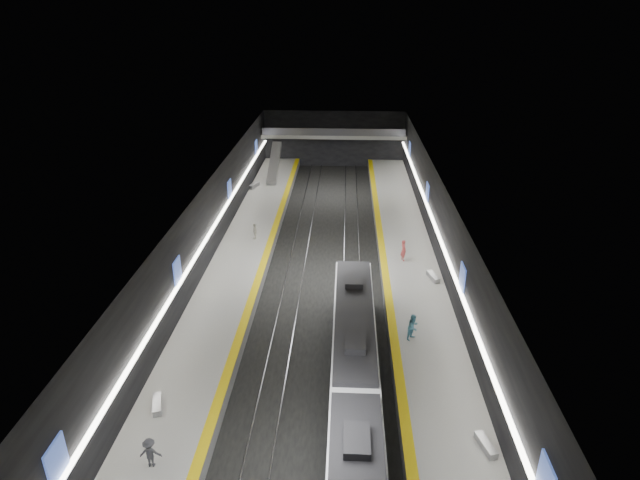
# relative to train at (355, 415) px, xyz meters

# --- Properties ---
(ground) EXTENTS (70.00, 70.00, 0.00)m
(ground) POSITION_rel_train_xyz_m (-2.50, 18.97, -2.20)
(ground) COLOR black
(ground) RESTS_ON ground
(ceiling) EXTENTS (20.00, 70.00, 0.04)m
(ceiling) POSITION_rel_train_xyz_m (-2.50, 18.97, 5.80)
(ceiling) COLOR beige
(ceiling) RESTS_ON wall_left
(wall_left) EXTENTS (0.04, 70.00, 8.00)m
(wall_left) POSITION_rel_train_xyz_m (-12.50, 18.97, 1.80)
(wall_left) COLOR black
(wall_left) RESTS_ON ground
(wall_right) EXTENTS (0.04, 70.00, 8.00)m
(wall_right) POSITION_rel_train_xyz_m (7.50, 18.97, 1.80)
(wall_right) COLOR black
(wall_right) RESTS_ON ground
(wall_back) EXTENTS (20.00, 0.04, 8.00)m
(wall_back) POSITION_rel_train_xyz_m (-2.50, 53.97, 1.80)
(wall_back) COLOR black
(wall_back) RESTS_ON ground
(platform_left) EXTENTS (5.00, 70.00, 1.00)m
(platform_left) POSITION_rel_train_xyz_m (-10.00, 18.97, -1.70)
(platform_left) COLOR slate
(platform_left) RESTS_ON ground
(tile_surface_left) EXTENTS (5.00, 70.00, 0.02)m
(tile_surface_left) POSITION_rel_train_xyz_m (-10.00, 18.97, -1.19)
(tile_surface_left) COLOR #9D9D98
(tile_surface_left) RESTS_ON platform_left
(tactile_strip_left) EXTENTS (0.60, 70.00, 0.02)m
(tactile_strip_left) POSITION_rel_train_xyz_m (-7.80, 18.97, -1.18)
(tactile_strip_left) COLOR yellow
(tactile_strip_left) RESTS_ON platform_left
(platform_right) EXTENTS (5.00, 70.00, 1.00)m
(platform_right) POSITION_rel_train_xyz_m (5.00, 18.97, -1.70)
(platform_right) COLOR slate
(platform_right) RESTS_ON ground
(tile_surface_right) EXTENTS (5.00, 70.00, 0.02)m
(tile_surface_right) POSITION_rel_train_xyz_m (5.00, 18.97, -1.19)
(tile_surface_right) COLOR #9D9D98
(tile_surface_right) RESTS_ON platform_right
(tactile_strip_right) EXTENTS (0.60, 70.00, 0.02)m
(tactile_strip_right) POSITION_rel_train_xyz_m (2.80, 18.97, -1.18)
(tactile_strip_right) COLOR yellow
(tactile_strip_right) RESTS_ON platform_right
(rails) EXTENTS (6.52, 70.00, 0.12)m
(rails) POSITION_rel_train_xyz_m (-2.50, 18.97, -2.14)
(rails) COLOR gray
(rails) RESTS_ON ground
(train) EXTENTS (2.69, 30.05, 3.60)m
(train) POSITION_rel_train_xyz_m (0.00, 0.00, 0.00)
(train) COLOR #101C3B
(train) RESTS_ON ground
(ad_posters) EXTENTS (19.94, 53.50, 2.20)m
(ad_posters) POSITION_rel_train_xyz_m (-2.50, 19.97, 2.30)
(ad_posters) COLOR #3D5AB9
(ad_posters) RESTS_ON wall_left
(cove_light_left) EXTENTS (0.25, 68.60, 0.12)m
(cove_light_left) POSITION_rel_train_xyz_m (-12.30, 18.97, 1.60)
(cove_light_left) COLOR white
(cove_light_left) RESTS_ON wall_left
(cove_light_right) EXTENTS (0.25, 68.60, 0.12)m
(cove_light_right) POSITION_rel_train_xyz_m (7.30, 18.97, 1.60)
(cove_light_right) COLOR white
(cove_light_right) RESTS_ON wall_right
(mezzanine_bridge) EXTENTS (20.00, 3.00, 1.50)m
(mezzanine_bridge) POSITION_rel_train_xyz_m (-2.50, 51.89, 2.84)
(mezzanine_bridge) COLOR gray
(mezzanine_bridge) RESTS_ON wall_left
(escalator) EXTENTS (1.20, 7.50, 3.92)m
(escalator) POSITION_rel_train_xyz_m (-10.00, 44.97, 0.70)
(escalator) COLOR #99999E
(escalator) RESTS_ON platform_left
(bench_left_near) EXTENTS (0.95, 1.74, 0.41)m
(bench_left_near) POSITION_rel_train_xyz_m (-11.11, 1.37, -0.99)
(bench_left_near) COLOR #99999E
(bench_left_near) RESTS_ON platform_left
(bench_left_far) EXTENTS (1.13, 2.14, 0.51)m
(bench_left_far) POSITION_rel_train_xyz_m (-12.00, 40.58, -0.94)
(bench_left_far) COLOR #99999E
(bench_left_far) RESTS_ON platform_left
(bench_right_near) EXTENTS (0.91, 1.75, 0.41)m
(bench_right_near) POSITION_rel_train_xyz_m (6.74, -0.77, -0.99)
(bench_right_near) COLOR #99999E
(bench_right_near) RESTS_ON platform_right
(bench_right_far) EXTENTS (0.93, 1.79, 0.42)m
(bench_right_far) POSITION_rel_train_xyz_m (6.66, 17.58, -0.99)
(bench_right_far) COLOR #99999E
(bench_right_far) RESTS_ON platform_right
(passenger_right_a) EXTENTS (0.68, 0.82, 1.92)m
(passenger_right_a) POSITION_rel_train_xyz_m (4.49, 21.01, -0.23)
(passenger_right_a) COLOR #C84A4C
(passenger_right_a) RESTS_ON platform_right
(passenger_right_b) EXTENTS (1.12, 1.15, 1.86)m
(passenger_right_b) POSITION_rel_train_xyz_m (4.03, 8.88, -0.26)
(passenger_right_b) COLOR #5399B5
(passenger_right_b) RESTS_ON platform_right
(passenger_left_a) EXTENTS (0.39, 0.92, 1.57)m
(passenger_left_a) POSITION_rel_train_xyz_m (-9.36, 25.06, -0.41)
(passenger_left_a) COLOR beige
(passenger_left_a) RESTS_ON platform_left
(passenger_left_b) EXTENTS (1.10, 0.68, 1.65)m
(passenger_left_b) POSITION_rel_train_xyz_m (-10.02, -2.72, -0.37)
(passenger_left_b) COLOR #3E3F46
(passenger_left_b) RESTS_ON platform_left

